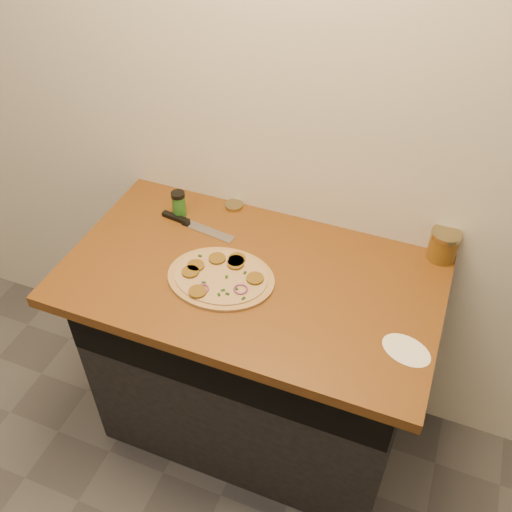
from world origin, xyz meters
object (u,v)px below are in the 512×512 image
at_px(spice_shaker, 179,204).
at_px(chefs_knife, 191,224).
at_px(salsa_jar, 444,245).
at_px(pizza, 221,277).

bearing_deg(spice_shaker, chefs_knife, -30.72).
distance_m(salsa_jar, spice_shaker, 0.90).
height_order(pizza, salsa_jar, salsa_jar).
xyz_separation_m(pizza, spice_shaker, (-0.27, 0.24, 0.04)).
relative_size(chefs_knife, salsa_jar, 2.74).
xyz_separation_m(pizza, chefs_knife, (-0.21, 0.21, -0.00)).
height_order(salsa_jar, spice_shaker, salsa_jar).
bearing_deg(spice_shaker, pizza, -42.06).
relative_size(pizza, salsa_jar, 3.39).
bearing_deg(pizza, chefs_knife, 135.22).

